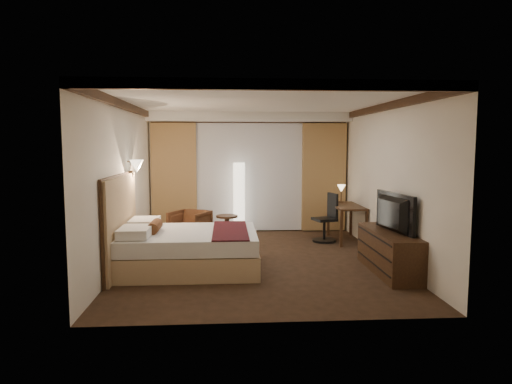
{
  "coord_description": "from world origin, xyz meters",
  "views": [
    {
      "loc": [
        -0.53,
        -7.69,
        2.0
      ],
      "look_at": [
        0.0,
        0.4,
        1.15
      ],
      "focal_mm": 32.0,
      "sensor_mm": 36.0,
      "label": 1
    }
  ],
  "objects": [
    {
      "name": "armchair",
      "position": [
        -1.29,
        1.64,
        0.36
      ],
      "size": [
        0.92,
        0.9,
        0.71
      ],
      "primitive_type": "imported",
      "rotation": [
        0.0,
        0.0,
        -0.5
      ],
      "color": "#4E2B17",
      "rests_on": "floor"
    },
    {
      "name": "television",
      "position": [
        1.97,
        -0.86,
        0.98
      ],
      "size": [
        0.8,
        1.21,
        0.15
      ],
      "primitive_type": "imported",
      "rotation": [
        0.0,
        0.0,
        1.71
      ],
      "color": "black",
      "rests_on": "dresser"
    },
    {
      "name": "headboard",
      "position": [
        -2.2,
        -0.45,
        0.75
      ],
      "size": [
        0.12,
        1.98,
        1.5
      ],
      "primitive_type": null,
      "color": "tan",
      "rests_on": "floor"
    },
    {
      "name": "desk_lamp",
      "position": [
        1.95,
        1.97,
        0.92
      ],
      "size": [
        0.18,
        0.18,
        0.34
      ],
      "primitive_type": null,
      "color": "#FFD899",
      "rests_on": "desk"
    },
    {
      "name": "desk",
      "position": [
        1.95,
        1.5,
        0.38
      ],
      "size": [
        0.55,
        1.24,
        0.75
      ],
      "primitive_type": null,
      "color": "black",
      "rests_on": "floor"
    },
    {
      "name": "office_chair",
      "position": [
        1.48,
        1.45,
        0.5
      ],
      "size": [
        0.6,
        0.6,
        1.0
      ],
      "primitive_type": null,
      "rotation": [
        0.0,
        0.0,
        0.29
      ],
      "color": "black",
      "rests_on": "floor"
    },
    {
      "name": "dresser",
      "position": [
        2.0,
        -0.86,
        0.33
      ],
      "size": [
        0.5,
        1.68,
        0.65
      ],
      "primitive_type": null,
      "color": "black",
      "rests_on": "floor"
    },
    {
      "name": "ceiling",
      "position": [
        0.0,
        0.0,
        2.7
      ],
      "size": [
        4.5,
        5.5,
        0.01
      ],
      "primitive_type": "cube",
      "color": "white",
      "rests_on": "back_wall"
    },
    {
      "name": "curtain_right_drape",
      "position": [
        1.7,
        2.61,
        1.25
      ],
      "size": [
        1.0,
        0.14,
        2.45
      ],
      "primitive_type": "cube",
      "color": "tan",
      "rests_on": "back_wall"
    },
    {
      "name": "soffit",
      "position": [
        0.0,
        2.5,
        2.6
      ],
      "size": [
        4.5,
        0.5,
        0.2
      ],
      "primitive_type": "cube",
      "color": "white",
      "rests_on": "ceiling"
    },
    {
      "name": "wall_sconce",
      "position": [
        -2.09,
        0.38,
        1.62
      ],
      "size": [
        0.24,
        0.24,
        0.24
      ],
      "primitive_type": null,
      "color": "white",
      "rests_on": "left_wall"
    },
    {
      "name": "floor",
      "position": [
        0.0,
        0.0,
        0.0
      ],
      "size": [
        4.5,
        5.5,
        0.01
      ],
      "primitive_type": "cube",
      "color": "black",
      "rests_on": "ground"
    },
    {
      "name": "curtain_sheer",
      "position": [
        0.0,
        2.67,
        1.25
      ],
      "size": [
        2.48,
        0.04,
        2.45
      ],
      "primitive_type": "cube",
      "color": "silver",
      "rests_on": "back_wall"
    },
    {
      "name": "crown_molding",
      "position": [
        0.0,
        0.0,
        2.64
      ],
      "size": [
        4.5,
        5.5,
        0.12
      ],
      "primitive_type": null,
      "color": "black",
      "rests_on": "ceiling"
    },
    {
      "name": "left_wall",
      "position": [
        -2.25,
        0.0,
        1.35
      ],
      "size": [
        0.02,
        5.5,
        2.7
      ],
      "primitive_type": "cube",
      "color": "beige",
      "rests_on": "floor"
    },
    {
      "name": "curtain_left_drape",
      "position": [
        -1.7,
        2.61,
        1.25
      ],
      "size": [
        1.0,
        0.14,
        2.45
      ],
      "primitive_type": "cube",
      "color": "tan",
      "rests_on": "back_wall"
    },
    {
      "name": "floor_lamp",
      "position": [
        -0.25,
        2.37,
        0.8
      ],
      "size": [
        0.34,
        0.34,
        1.61
      ],
      "primitive_type": null,
      "color": "white",
      "rests_on": "floor"
    },
    {
      "name": "side_table",
      "position": [
        -0.52,
        1.84,
        0.25
      ],
      "size": [
        0.46,
        0.46,
        0.51
      ],
      "primitive_type": null,
      "color": "black",
      "rests_on": "floor"
    },
    {
      "name": "back_wall",
      "position": [
        0.0,
        2.75,
        1.35
      ],
      "size": [
        4.5,
        0.02,
        2.7
      ],
      "primitive_type": "cube",
      "color": "beige",
      "rests_on": "floor"
    },
    {
      "name": "right_wall",
      "position": [
        2.25,
        0.0,
        1.35
      ],
      "size": [
        0.02,
        5.5,
        2.7
      ],
      "primitive_type": "cube",
      "color": "beige",
      "rests_on": "floor"
    },
    {
      "name": "bed",
      "position": [
        -1.12,
        -0.45,
        0.31
      ],
      "size": [
        2.15,
        1.68,
        0.63
      ],
      "primitive_type": null,
      "color": "white",
      "rests_on": "floor"
    }
  ]
}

